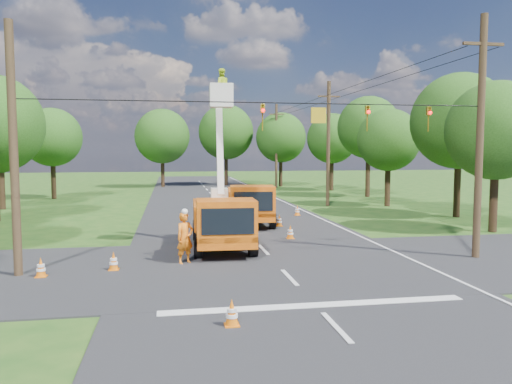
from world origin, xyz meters
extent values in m
plane|color=#1F4A16|center=(0.00, 20.00, 0.00)|extent=(140.00, 140.00, 0.00)
cube|color=black|center=(0.00, 20.00, 0.00)|extent=(12.00, 100.00, 0.06)
cube|color=black|center=(0.00, 2.00, 0.00)|extent=(56.00, 10.00, 0.07)
cube|color=silver|center=(0.00, -3.20, 0.00)|extent=(9.00, 0.45, 0.02)
cube|color=silver|center=(5.60, 20.00, 0.00)|extent=(0.12, 90.00, 0.02)
cube|color=orange|center=(-1.75, 5.94, 0.79)|extent=(2.65, 6.68, 0.50)
cube|color=orange|center=(-1.84, 3.58, 1.65)|extent=(2.48, 1.95, 1.65)
cube|color=black|center=(-1.87, 2.64, 1.71)|extent=(2.09, 0.14, 1.05)
cube|color=orange|center=(-1.72, 6.82, 1.49)|extent=(2.73, 4.16, 1.10)
cylinder|color=black|center=(-2.98, 3.89, 0.51)|extent=(0.39, 1.02, 1.01)
cylinder|color=black|center=(-0.67, 3.81, 0.51)|extent=(0.39, 1.02, 1.01)
cylinder|color=black|center=(-2.84, 8.07, 0.51)|extent=(0.39, 1.02, 1.01)
cylinder|color=black|center=(-0.53, 7.99, 0.51)|extent=(0.39, 1.02, 1.01)
cube|color=silver|center=(-1.68, 8.03, 2.31)|extent=(0.85, 0.85, 0.61)
cube|color=silver|center=(-1.70, 7.43, 4.73)|extent=(0.36, 1.48, 4.77)
cube|color=silver|center=(-1.74, 6.27, 6.99)|extent=(1.08, 1.08, 1.05)
imported|color=#C6E526|center=(-1.74, 6.27, 7.41)|extent=(0.85, 0.70, 1.62)
cube|color=orange|center=(0.69, 13.18, 0.80)|extent=(3.11, 6.89, 0.50)
cube|color=orange|center=(0.45, 10.80, 1.67)|extent=(2.63, 2.13, 1.67)
cube|color=black|center=(0.36, 9.86, 1.73)|extent=(2.11, 0.28, 1.06)
cube|color=orange|center=(0.78, 14.07, 1.50)|extent=(3.02, 4.36, 1.11)
cylinder|color=black|center=(-0.68, 11.19, 0.51)|extent=(0.46, 1.06, 1.02)
cylinder|color=black|center=(1.65, 10.96, 0.51)|extent=(0.46, 1.06, 1.02)
cylinder|color=black|center=(-0.26, 15.41, 0.51)|extent=(0.46, 1.06, 1.02)
cylinder|color=black|center=(2.07, 15.17, 0.51)|extent=(0.46, 1.06, 1.02)
imported|color=orange|center=(-3.54, 2.97, 1.03)|extent=(0.90, 0.81, 2.06)
imported|color=black|center=(3.72, 27.18, 0.64)|extent=(1.80, 3.85, 1.28)
cone|color=orange|center=(-2.58, -4.40, 0.38)|extent=(0.36, 0.36, 0.70)
cube|color=orange|center=(-2.58, -4.40, 0.04)|extent=(0.38, 0.38, 0.04)
cylinder|color=white|center=(-2.58, -4.40, 0.44)|extent=(0.26, 0.26, 0.09)
cylinder|color=white|center=(-2.58, -4.40, 0.29)|extent=(0.31, 0.31, 0.09)
cone|color=orange|center=(1.88, 7.63, 0.38)|extent=(0.36, 0.36, 0.70)
cube|color=orange|center=(1.88, 7.63, 0.04)|extent=(0.38, 0.38, 0.04)
cylinder|color=white|center=(1.88, 7.63, 0.44)|extent=(0.26, 0.26, 0.09)
cylinder|color=white|center=(1.88, 7.63, 0.29)|extent=(0.31, 0.31, 0.09)
cone|color=orange|center=(2.22, 11.78, 0.38)|extent=(0.36, 0.36, 0.70)
cube|color=orange|center=(2.22, 11.78, 0.04)|extent=(0.38, 0.38, 0.04)
cylinder|color=white|center=(2.22, 11.78, 0.44)|extent=(0.26, 0.26, 0.09)
cylinder|color=white|center=(2.22, 11.78, 0.29)|extent=(0.31, 0.31, 0.09)
cone|color=orange|center=(-6.22, 2.25, 0.38)|extent=(0.36, 0.36, 0.70)
cube|color=orange|center=(-6.22, 2.25, 0.04)|extent=(0.38, 0.38, 0.04)
cylinder|color=white|center=(-6.22, 2.25, 0.44)|extent=(0.26, 0.26, 0.09)
cylinder|color=white|center=(-6.22, 2.25, 0.29)|extent=(0.31, 0.31, 0.09)
cone|color=orange|center=(-8.64, 1.63, 0.38)|extent=(0.36, 0.36, 0.70)
cube|color=orange|center=(-8.64, 1.63, 0.04)|extent=(0.38, 0.38, 0.04)
cylinder|color=white|center=(-8.64, 1.63, 0.44)|extent=(0.26, 0.26, 0.09)
cylinder|color=white|center=(-8.64, 1.63, 0.29)|extent=(0.31, 0.31, 0.09)
cone|color=orange|center=(4.51, 16.39, 0.38)|extent=(0.36, 0.36, 0.70)
cube|color=orange|center=(4.51, 16.39, 0.04)|extent=(0.38, 0.38, 0.04)
cylinder|color=white|center=(4.51, 16.39, 0.44)|extent=(0.26, 0.26, 0.09)
cylinder|color=white|center=(4.51, 16.39, 0.29)|extent=(0.31, 0.31, 0.09)
cylinder|color=#4C3823|center=(8.50, 2.00, 5.00)|extent=(0.30, 0.30, 10.00)
cube|color=#4C3823|center=(8.50, 2.00, 8.80)|extent=(1.80, 0.12, 0.12)
cylinder|color=#4C3823|center=(8.50, 22.00, 5.00)|extent=(0.30, 0.30, 10.00)
cube|color=#4C3823|center=(8.50, 22.00, 8.80)|extent=(1.80, 0.12, 0.12)
cylinder|color=#4C3823|center=(8.50, 42.00, 5.00)|extent=(0.30, 0.30, 10.00)
cube|color=#4C3823|center=(8.50, 42.00, 8.80)|extent=(1.80, 0.12, 0.12)
cylinder|color=#4C3823|center=(-9.50, 2.00, 4.50)|extent=(0.30, 0.30, 9.00)
cylinder|color=black|center=(-0.50, 2.00, 6.30)|extent=(18.00, 0.04, 0.04)
cube|color=#B29015|center=(1.60, 2.00, 5.85)|extent=(0.60, 0.05, 0.60)
imported|color=#B29015|center=(-0.60, 2.00, 5.75)|extent=(0.16, 0.20, 1.00)
sphere|color=#FF0C0C|center=(-0.60, 1.88, 6.00)|extent=(0.14, 0.14, 0.14)
imported|color=#B29015|center=(3.60, 2.00, 5.75)|extent=(0.16, 0.20, 1.00)
sphere|color=#FF0C0C|center=(3.60, 1.88, 6.00)|extent=(0.14, 0.14, 0.14)
imported|color=#B29015|center=(6.20, 2.00, 5.75)|extent=(0.16, 0.20, 1.00)
sphere|color=#FF0C0C|center=(6.20, 1.88, 6.00)|extent=(0.14, 0.14, 0.14)
cylinder|color=#382616|center=(-16.80, 24.00, 2.31)|extent=(0.44, 0.44, 4.62)
cylinder|color=#382616|center=(-14.80, 32.00, 2.02)|extent=(0.44, 0.44, 4.05)
sphere|color=#204A14|center=(-14.80, 32.00, 5.70)|extent=(5.40, 5.40, 5.40)
cylinder|color=#382616|center=(13.50, 8.00, 1.98)|extent=(0.44, 0.44, 3.96)
sphere|color=#204A14|center=(13.50, 8.00, 5.58)|extent=(5.40, 5.40, 5.40)
cylinder|color=#382616|center=(15.00, 14.00, 2.29)|extent=(0.44, 0.44, 4.58)
sphere|color=#204A14|center=(15.00, 14.00, 6.45)|extent=(6.40, 6.40, 6.40)
cylinder|color=#382616|center=(13.20, 21.00, 1.89)|extent=(0.44, 0.44, 3.78)
sphere|color=#204A14|center=(13.20, 21.00, 5.33)|extent=(5.00, 5.00, 5.00)
cylinder|color=#382616|center=(14.80, 29.00, 2.38)|extent=(0.44, 0.44, 4.75)
sphere|color=#204A14|center=(14.80, 29.00, 6.70)|extent=(6.00, 6.00, 6.00)
cylinder|color=#382616|center=(13.80, 37.00, 2.07)|extent=(0.44, 0.44, 4.14)
sphere|color=#204A14|center=(13.80, 37.00, 5.83)|extent=(5.60, 5.60, 5.60)
cylinder|color=#382616|center=(-5.00, 45.00, 2.20)|extent=(0.44, 0.44, 4.40)
sphere|color=#204A14|center=(-5.00, 45.00, 6.20)|extent=(6.60, 6.60, 6.60)
cylinder|color=#382616|center=(3.00, 47.00, 2.42)|extent=(0.44, 0.44, 4.84)
sphere|color=#204A14|center=(3.00, 47.00, 6.82)|extent=(7.00, 7.00, 7.00)
cylinder|color=#382616|center=(9.50, 44.00, 2.16)|extent=(0.44, 0.44, 4.31)
sphere|color=#204A14|center=(9.50, 44.00, 6.08)|extent=(6.20, 6.20, 6.20)
camera|label=1|loc=(-4.08, -16.75, 4.50)|focal=35.00mm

